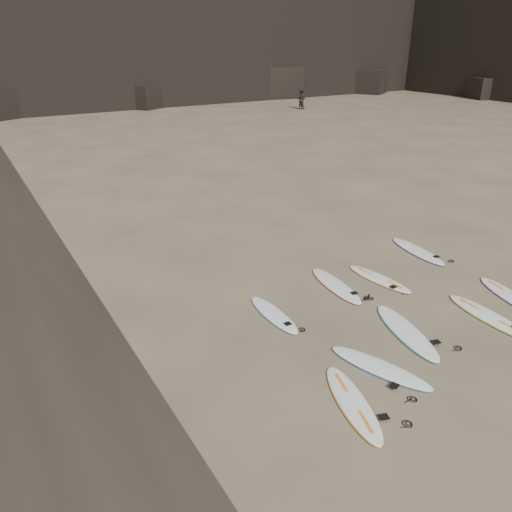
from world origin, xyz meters
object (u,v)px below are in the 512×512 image
at_px(surfboard_5, 274,314).
at_px(person_b, 301,99).
at_px(surfboard_4, 511,296).
at_px(surfboard_2, 406,331).
at_px(surfboard_8, 418,251).
at_px(person_a, 302,101).
at_px(surfboard_7, 379,279).
at_px(surfboard_0, 353,402).
at_px(surfboard_6, 336,285).
at_px(surfboard_3, 489,316).
at_px(surfboard_1, 380,367).

height_order(surfboard_5, person_b, person_b).
bearing_deg(surfboard_4, surfboard_2, -166.92).
xyz_separation_m(surfboard_8, person_a, (18.16, 32.19, 0.71)).
bearing_deg(person_b, surfboard_7, 112.04).
relative_size(surfboard_0, surfboard_8, 0.95).
height_order(surfboard_6, person_b, person_b).
relative_size(surfboard_2, person_a, 1.84).
height_order(surfboard_3, surfboard_6, surfboard_3).
height_order(surfboard_4, surfboard_8, surfboard_8).
relative_size(surfboard_0, surfboard_5, 1.10).
bearing_deg(surfboard_0, person_a, 73.09).
relative_size(surfboard_3, surfboard_7, 1.11).
xyz_separation_m(surfboard_5, person_a, (24.84, 33.23, 0.72)).
height_order(person_a, person_b, person_b).
distance_m(surfboard_3, surfboard_8, 4.48).
height_order(surfboard_8, person_a, person_a).
xyz_separation_m(surfboard_3, surfboard_5, (-4.92, 3.08, -0.01)).
height_order(surfboard_3, surfboard_4, surfboard_3).
distance_m(surfboard_5, person_b, 41.58).
bearing_deg(surfboard_8, surfboard_5, -163.32).
bearing_deg(surfboard_3, surfboard_4, 18.33).
height_order(surfboard_2, surfboard_8, surfboard_2).
bearing_deg(surfboard_0, surfboard_2, 41.95).
height_order(surfboard_4, person_b, person_b).
xyz_separation_m(surfboard_5, person_b, (24.85, 33.32, 0.91)).
bearing_deg(surfboard_3, surfboard_1, -172.90).
distance_m(surfboard_7, surfboard_8, 2.84).
bearing_deg(surfboard_8, surfboard_6, -164.30).
relative_size(surfboard_1, person_b, 1.34).
distance_m(surfboard_2, surfboard_8, 5.51).
xyz_separation_m(surfboard_1, surfboard_3, (4.13, 0.16, 0.00)).
relative_size(surfboard_4, person_b, 1.37).
bearing_deg(surfboard_0, surfboard_5, 99.52).
relative_size(surfboard_6, surfboard_8, 0.98).
relative_size(surfboard_1, surfboard_7, 1.05).
relative_size(surfboard_0, surfboard_1, 0.99).
xyz_separation_m(surfboard_3, surfboard_8, (1.77, 4.11, -0.00)).
relative_size(surfboard_2, surfboard_4, 1.08).
bearing_deg(surfboard_4, surfboard_3, -150.16).
relative_size(surfboard_3, surfboard_4, 1.04).
bearing_deg(surfboard_6, surfboard_1, -107.78).
xyz_separation_m(surfboard_3, surfboard_7, (-0.93, 3.21, -0.00)).
height_order(surfboard_0, person_a, person_a).
xyz_separation_m(surfboard_7, person_a, (20.85, 33.10, 0.72)).
relative_size(surfboard_1, surfboard_3, 0.95).
distance_m(surfboard_0, person_b, 45.01).
height_order(surfboard_0, surfboard_4, surfboard_4).
height_order(surfboard_2, surfboard_5, surfboard_2).
distance_m(surfboard_2, person_a, 42.16).
height_order(surfboard_0, surfboard_5, surfboard_0).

